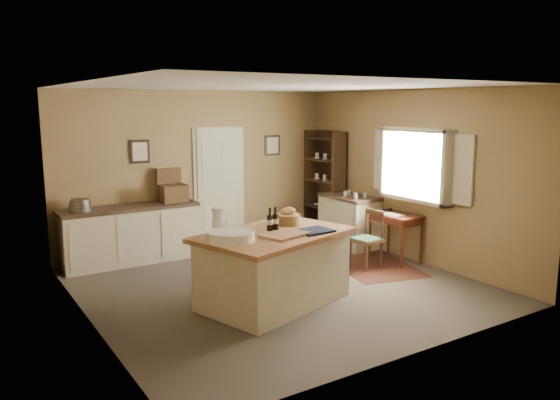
% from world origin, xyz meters
% --- Properties ---
extents(ground, '(5.00, 5.00, 0.00)m').
position_xyz_m(ground, '(0.00, 0.00, 0.00)').
color(ground, brown).
rests_on(ground, ground).
extents(wall_back, '(5.00, 0.10, 2.70)m').
position_xyz_m(wall_back, '(0.00, 2.50, 1.35)').
color(wall_back, olive).
rests_on(wall_back, ground).
extents(wall_front, '(5.00, 0.10, 2.70)m').
position_xyz_m(wall_front, '(0.00, -2.50, 1.35)').
color(wall_front, olive).
rests_on(wall_front, ground).
extents(wall_left, '(0.10, 5.00, 2.70)m').
position_xyz_m(wall_left, '(-2.50, 0.00, 1.35)').
color(wall_left, olive).
rests_on(wall_left, ground).
extents(wall_right, '(0.10, 5.00, 2.70)m').
position_xyz_m(wall_right, '(2.50, 0.00, 1.35)').
color(wall_right, olive).
rests_on(wall_right, ground).
extents(ceiling, '(5.00, 5.00, 0.00)m').
position_xyz_m(ceiling, '(0.00, 0.00, 2.70)').
color(ceiling, silver).
rests_on(ceiling, wall_back).
extents(door, '(0.97, 0.06, 2.11)m').
position_xyz_m(door, '(0.35, 2.47, 1.05)').
color(door, beige).
rests_on(door, ground).
extents(framed_prints, '(2.82, 0.02, 0.38)m').
position_xyz_m(framed_prints, '(0.20, 2.48, 1.72)').
color(framed_prints, black).
rests_on(framed_prints, ground).
extents(window, '(0.25, 1.99, 1.12)m').
position_xyz_m(window, '(2.42, -0.20, 1.55)').
color(window, beige).
rests_on(window, ground).
extents(work_island, '(2.14, 1.70, 1.20)m').
position_xyz_m(work_island, '(-0.41, -0.54, 0.48)').
color(work_island, beige).
rests_on(work_island, ground).
extents(sideboard, '(2.13, 0.61, 1.18)m').
position_xyz_m(sideboard, '(-1.34, 2.20, 0.48)').
color(sideboard, beige).
rests_on(sideboard, ground).
extents(rug, '(1.46, 1.82, 0.01)m').
position_xyz_m(rug, '(1.75, 0.01, 0.00)').
color(rug, '#4B2516').
rests_on(rug, ground).
extents(writing_desk, '(0.49, 0.80, 0.82)m').
position_xyz_m(writing_desk, '(2.20, 0.01, 0.66)').
color(writing_desk, '#38130B').
rests_on(writing_desk, ground).
extents(desk_chair, '(0.44, 0.44, 0.86)m').
position_xyz_m(desk_chair, '(1.57, -0.02, 0.43)').
color(desk_chair, black).
rests_on(desk_chair, ground).
extents(right_cabinet, '(0.61, 1.09, 0.99)m').
position_xyz_m(right_cabinet, '(2.20, 1.14, 0.46)').
color(right_cabinet, beige).
rests_on(right_cabinet, ground).
extents(shelving_unit, '(0.34, 0.89, 1.98)m').
position_xyz_m(shelving_unit, '(2.35, 2.00, 0.99)').
color(shelving_unit, black).
rests_on(shelving_unit, ground).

